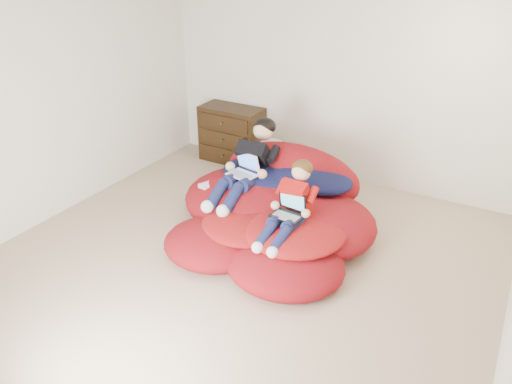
% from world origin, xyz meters
% --- Properties ---
extents(room_shell, '(5.10, 5.10, 2.77)m').
position_xyz_m(room_shell, '(0.00, 0.00, 0.22)').
color(room_shell, tan).
rests_on(room_shell, ground).
extents(dresser, '(0.93, 0.53, 0.83)m').
position_xyz_m(dresser, '(-1.52, 2.25, 0.42)').
color(dresser, black).
rests_on(dresser, ground).
extents(beanbag_pile, '(2.39, 2.36, 0.87)m').
position_xyz_m(beanbag_pile, '(-0.01, 0.78, 0.26)').
color(beanbag_pile, maroon).
rests_on(beanbag_pile, ground).
extents(cream_pillow, '(0.43, 0.27, 0.27)m').
position_xyz_m(cream_pillow, '(-0.47, 1.59, 0.62)').
color(cream_pillow, beige).
rests_on(cream_pillow, beanbag_pile).
extents(older_boy, '(0.40, 1.31, 0.78)m').
position_xyz_m(older_boy, '(-0.45, 0.97, 0.70)').
color(older_boy, black).
rests_on(older_boy, beanbag_pile).
extents(younger_boy, '(0.31, 0.96, 0.69)m').
position_xyz_m(younger_boy, '(0.37, 0.41, 0.63)').
color(younger_boy, red).
rests_on(younger_boy, beanbag_pile).
extents(laptop_white, '(0.37, 0.36, 0.24)m').
position_xyz_m(laptop_white, '(-0.45, 0.85, 0.64)').
color(laptop_white, silver).
rests_on(laptop_white, older_boy).
extents(laptop_black, '(0.34, 0.29, 0.24)m').
position_xyz_m(laptop_black, '(0.37, 0.36, 0.56)').
color(laptop_black, black).
rests_on(laptop_black, younger_boy).
extents(power_adapter, '(0.20, 0.20, 0.06)m').
position_xyz_m(power_adapter, '(-0.83, 0.61, 0.42)').
color(power_adapter, silver).
rests_on(power_adapter, beanbag_pile).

